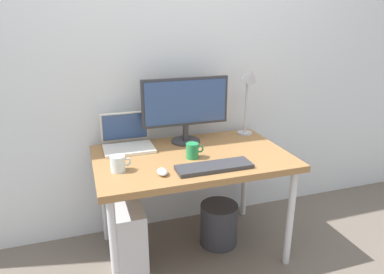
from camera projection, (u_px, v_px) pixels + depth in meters
ground_plane at (192, 250)px, 2.43m from camera, size 6.00×6.00×0.00m
back_wall at (172, 52)px, 2.40m from camera, size 4.40×0.04×2.60m
desk at (192, 164)px, 2.22m from camera, size 1.21×0.76×0.70m
monitor at (186, 106)px, 2.35m from camera, size 0.59×0.20×0.45m
laptop at (127, 139)px, 2.31m from camera, size 0.32×0.27×0.23m
desk_lamp at (249, 86)px, 2.45m from camera, size 0.11×0.16×0.51m
keyboard at (214, 167)px, 2.00m from camera, size 0.44×0.14×0.02m
mouse at (162, 172)px, 1.92m from camera, size 0.06×0.09×0.03m
coffee_mug at (193, 151)px, 2.14m from camera, size 0.11×0.08×0.10m
glass_cup at (118, 164)px, 1.95m from camera, size 0.12×0.08×0.09m
computer_tower at (129, 235)px, 2.24m from camera, size 0.18×0.36×0.42m
wastebasket at (219, 224)px, 2.46m from camera, size 0.26×0.26×0.30m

